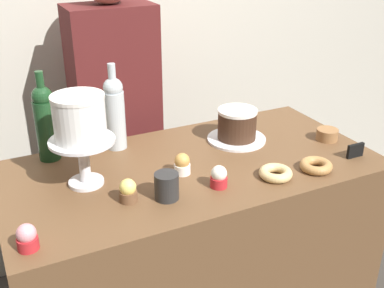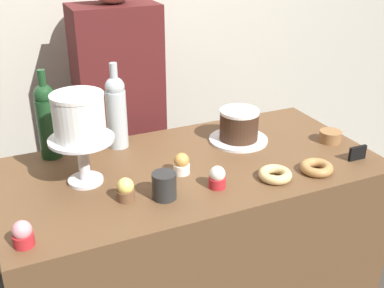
{
  "view_description": "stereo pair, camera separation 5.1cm",
  "coord_description": "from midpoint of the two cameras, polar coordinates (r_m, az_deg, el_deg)",
  "views": [
    {
      "loc": [
        -0.65,
        -1.34,
        1.7
      ],
      "look_at": [
        0.0,
        0.0,
        1.0
      ],
      "focal_mm": 44.54,
      "sensor_mm": 36.0,
      "label": 1
    },
    {
      "loc": [
        -0.61,
        -1.36,
        1.7
      ],
      "look_at": [
        0.0,
        0.0,
        1.0
      ],
      "focal_mm": 44.54,
      "sensor_mm": 36.0,
      "label": 2
    }
  ],
  "objects": [
    {
      "name": "display_counter",
      "position": [
        1.94,
        0.77,
        -14.65
      ],
      "size": [
        1.32,
        0.66,
        0.92
      ],
      "color": "brown",
      "rests_on": "ground_plane"
    },
    {
      "name": "wine_bottle_clear",
      "position": [
        1.78,
        -8.24,
        3.96
      ],
      "size": [
        0.08,
        0.08,
        0.33
      ],
      "color": "#B2BCC1",
      "rests_on": "display_counter"
    },
    {
      "name": "wine_bottle_green",
      "position": [
        1.75,
        -16.14,
        2.82
      ],
      "size": [
        0.08,
        0.08,
        0.33
      ],
      "color": "#193D1E",
      "rests_on": "display_counter"
    },
    {
      "name": "cake_stand_pedestal",
      "position": [
        1.56,
        -12.04,
        -1.03
      ],
      "size": [
        0.21,
        0.21,
        0.16
      ],
      "color": "silver",
      "rests_on": "display_counter"
    },
    {
      "name": "donut_glazed",
      "position": [
        1.61,
        10.82,
        -3.62
      ],
      "size": [
        0.11,
        0.11,
        0.03
      ],
      "color": "#E0C17F",
      "rests_on": "display_counter"
    },
    {
      "name": "cupcake_caramel",
      "position": [
        1.61,
        -0.36,
        -2.43
      ],
      "size": [
        0.06,
        0.06,
        0.07
      ],
      "color": "white",
      "rests_on": "display_counter"
    },
    {
      "name": "cookie_stack",
      "position": [
        1.93,
        16.94,
        0.87
      ],
      "size": [
        0.08,
        0.08,
        0.04
      ],
      "color": "olive",
      "rests_on": "display_counter"
    },
    {
      "name": "silver_serving_platter",
      "position": [
        1.87,
        6.34,
        0.53
      ],
      "size": [
        0.23,
        0.23,
        0.01
      ],
      "color": "white",
      "rests_on": "display_counter"
    },
    {
      "name": "price_sign_chalkboard",
      "position": [
        1.81,
        19.97,
        -1.03
      ],
      "size": [
        0.07,
        0.01,
        0.05
      ],
      "color": "black",
      "rests_on": "display_counter"
    },
    {
      "name": "cupcake_vanilla",
      "position": [
        1.53,
        3.99,
        -4.03
      ],
      "size": [
        0.06,
        0.06,
        0.07
      ],
      "color": "red",
      "rests_on": "display_counter"
    },
    {
      "name": "barista_figure",
      "position": [
        2.17,
        -7.8,
        1.5
      ],
      "size": [
        0.36,
        0.22,
        1.6
      ],
      "color": "black",
      "rests_on": "ground_plane"
    },
    {
      "name": "donut_maple",
      "position": [
        1.69,
        15.53,
        -2.76
      ],
      "size": [
        0.11,
        0.11,
        0.03
      ],
      "color": "#B27F47",
      "rests_on": "display_counter"
    },
    {
      "name": "coffee_cup_ceramic",
      "position": [
        1.47,
        -2.36,
        -5.02
      ],
      "size": [
        0.08,
        0.08,
        0.09
      ],
      "color": "#282828",
      "rests_on": "display_counter"
    },
    {
      "name": "cupcake_lemon",
      "position": [
        1.47,
        -6.97,
        -5.48
      ],
      "size": [
        0.06,
        0.06,
        0.07
      ],
      "color": "brown",
      "rests_on": "display_counter"
    },
    {
      "name": "white_layer_cake",
      "position": [
        1.51,
        -12.47,
        3.27
      ],
      "size": [
        0.16,
        0.16,
        0.15
      ],
      "color": "white",
      "rests_on": "cake_stand_pedestal"
    },
    {
      "name": "cupcake_strawberry",
      "position": [
        1.34,
        -18.58,
        -10.22
      ],
      "size": [
        0.06,
        0.06,
        0.07
      ],
      "color": "red",
      "rests_on": "display_counter"
    },
    {
      "name": "chocolate_round_cake",
      "position": [
        1.85,
        6.43,
        2.35
      ],
      "size": [
        0.15,
        0.15,
        0.12
      ],
      "color": "#3D2619",
      "rests_on": "silver_serving_platter"
    },
    {
      "name": "back_wall",
      "position": [
        2.37,
        -8.62,
        15.14
      ],
      "size": [
        6.0,
        0.05,
        2.6
      ],
      "color": "#BCB7A8",
      "rests_on": "ground_plane"
    }
  ]
}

